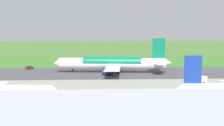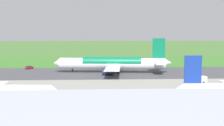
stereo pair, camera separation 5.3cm
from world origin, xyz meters
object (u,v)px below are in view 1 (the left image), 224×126
at_px(service_car_ops, 29,67).
at_px(airliner_main, 113,63).
at_px(traffic_cone_orange, 128,62).
at_px(no_stopping_sign, 137,60).
at_px(service_truck_baggage, 199,80).

bearing_deg(service_car_ops, airliner_main, 159.81).
bearing_deg(traffic_cone_orange, airliner_main, 74.74).
relative_size(airliner_main, no_stopping_sign, 23.03).
relative_size(no_stopping_sign, traffic_cone_orange, 4.27).
bearing_deg(service_truck_baggage, airliner_main, -43.63).
bearing_deg(airliner_main, no_stopping_sign, -111.64).
bearing_deg(airliner_main, service_truck_baggage, 136.37).
distance_m(service_car_ops, no_stopping_sign, 64.41).
distance_m(airliner_main, service_truck_baggage, 41.75).
relative_size(service_car_ops, no_stopping_sign, 1.89).
xyz_separation_m(service_truck_baggage, no_stopping_sign, (13.20, -71.45, 0.00)).
bearing_deg(traffic_cone_orange, no_stopping_sign, -178.22).
distance_m(service_truck_baggage, traffic_cone_orange, 73.67).
bearing_deg(service_truck_baggage, no_stopping_sign, -79.53).
bearing_deg(service_truck_baggage, traffic_cone_orange, -75.42).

